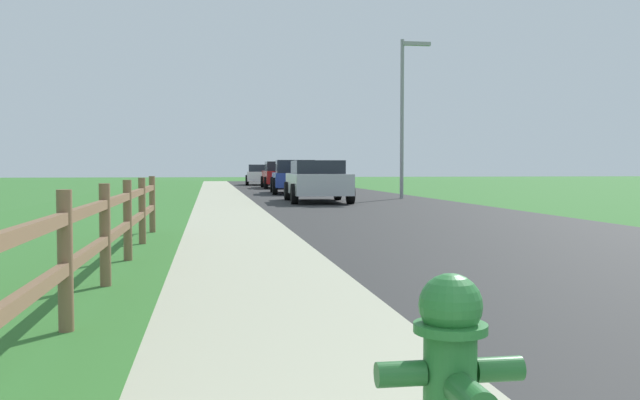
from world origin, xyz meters
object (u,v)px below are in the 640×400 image
(fire_hydrant, at_px, (451,373))
(parked_car_red, at_px, (280,175))
(parked_car_blue, at_px, (295,177))
(parked_car_white, at_px, (261,175))
(street_lamp, at_px, (405,104))
(parked_suv_silver, at_px, (317,180))

(fire_hydrant, xyz_separation_m, parked_car_red, (3.16, 37.60, 0.35))
(fire_hydrant, height_order, parked_car_blue, parked_car_blue)
(parked_car_red, relative_size, parked_car_white, 1.09)
(parked_car_blue, xyz_separation_m, street_lamp, (3.54, -5.90, 2.86))
(parked_car_red, xyz_separation_m, street_lamp, (3.38, -14.38, 2.87))
(street_lamp, bearing_deg, parked_car_blue, 120.96)
(parked_suv_silver, height_order, street_lamp, street_lamp)
(fire_hydrant, distance_m, parked_car_white, 45.04)
(street_lamp, bearing_deg, fire_hydrant, -105.73)
(parked_car_red, bearing_deg, parked_suv_silver, -91.20)
(parked_car_blue, distance_m, parked_car_white, 15.85)
(fire_hydrant, relative_size, parked_car_white, 0.18)
(parked_suv_silver, bearing_deg, fire_hydrant, -97.56)
(fire_hydrant, relative_size, parked_suv_silver, 0.18)
(parked_car_blue, distance_m, street_lamp, 7.45)
(parked_car_white, bearing_deg, street_lamp, -79.85)
(parked_car_white, bearing_deg, parked_car_blue, -88.73)
(parked_suv_silver, relative_size, parked_car_red, 0.92)
(parked_car_red, height_order, parked_car_white, parked_car_red)
(parked_car_blue, relative_size, street_lamp, 0.83)
(parked_suv_silver, relative_size, street_lamp, 0.75)
(fire_hydrant, xyz_separation_m, parked_suv_silver, (2.82, 21.22, 0.33))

